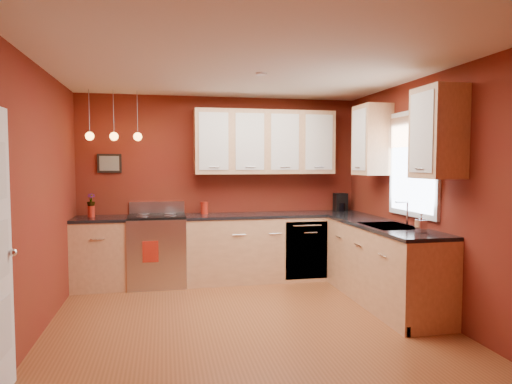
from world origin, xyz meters
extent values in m
plane|color=brown|center=(0.00, 0.00, 0.00)|extent=(4.20, 4.20, 0.00)
cube|color=silver|center=(0.00, 0.00, 2.60)|extent=(4.00, 4.20, 0.02)
cube|color=maroon|center=(0.00, 2.10, 1.30)|extent=(4.00, 0.02, 2.60)
cube|color=maroon|center=(0.00, -2.10, 1.30)|extent=(4.00, 0.02, 2.60)
cube|color=maroon|center=(-2.00, 0.00, 1.30)|extent=(0.02, 4.20, 2.60)
cube|color=maroon|center=(2.00, 0.00, 1.30)|extent=(0.02, 4.20, 2.60)
cube|color=#DEA977|center=(-1.65, 1.80, 0.45)|extent=(0.70, 0.60, 0.90)
cube|color=#DEA977|center=(0.73, 1.80, 0.45)|extent=(2.54, 0.60, 0.90)
cube|color=#DEA977|center=(1.70, 0.45, 0.45)|extent=(0.60, 2.10, 0.90)
cube|color=black|center=(-1.65, 1.80, 0.92)|extent=(0.70, 0.62, 0.04)
cube|color=black|center=(0.73, 1.80, 0.92)|extent=(2.54, 0.62, 0.04)
cube|color=black|center=(1.70, 0.45, 0.92)|extent=(0.62, 2.10, 0.04)
cube|color=#B8B8BD|center=(-0.92, 1.80, 0.46)|extent=(0.76, 0.64, 0.92)
cube|color=black|center=(-0.92, 1.50, 0.48)|extent=(0.55, 0.02, 0.32)
cylinder|color=#B8B8BD|center=(-0.92, 1.49, 0.72)|extent=(0.60, 0.02, 0.02)
cube|color=black|center=(-0.92, 1.80, 0.94)|extent=(0.76, 0.60, 0.03)
cylinder|color=gray|center=(-1.10, 1.66, 0.95)|extent=(0.16, 0.16, 0.01)
cylinder|color=gray|center=(-0.74, 1.66, 0.95)|extent=(0.16, 0.16, 0.01)
cylinder|color=gray|center=(-1.10, 1.94, 0.95)|extent=(0.16, 0.16, 0.01)
cylinder|color=gray|center=(-0.74, 1.94, 0.95)|extent=(0.16, 0.16, 0.01)
cube|color=#B8B8BD|center=(-0.92, 2.10, 1.03)|extent=(0.76, 0.04, 0.16)
cube|color=#B8B8BD|center=(1.10, 1.51, 0.45)|extent=(0.60, 0.02, 0.80)
cube|color=gray|center=(1.70, 0.30, 0.92)|extent=(0.50, 0.70, 0.05)
cube|color=black|center=(1.70, 0.47, 0.91)|extent=(0.42, 0.30, 0.02)
cube|color=black|center=(1.70, 0.13, 0.91)|extent=(0.42, 0.30, 0.02)
cylinder|color=silver|center=(1.92, 0.30, 1.08)|extent=(0.02, 0.02, 0.28)
cylinder|color=silver|center=(1.85, 0.30, 1.21)|extent=(0.16, 0.02, 0.02)
cube|color=white|center=(1.98, 0.30, 1.65)|extent=(0.04, 1.02, 1.22)
cube|color=white|center=(1.97, 0.30, 1.65)|extent=(0.01, 0.90, 1.10)
cube|color=#996A4C|center=(1.95, 0.30, 2.02)|extent=(0.02, 0.96, 0.36)
cube|color=silver|center=(-1.94, -1.02, 1.05)|extent=(0.00, 0.28, 0.40)
cube|color=silver|center=(-1.94, -1.02, 0.50)|extent=(0.00, 0.28, 0.40)
sphere|color=silver|center=(-1.91, -0.87, 1.00)|extent=(0.06, 0.06, 0.06)
cube|color=#DEA977|center=(0.60, 1.93, 1.95)|extent=(2.00, 0.35, 0.90)
cube|color=#DEA977|center=(1.82, 0.32, 1.95)|extent=(0.35, 1.95, 0.90)
cube|color=black|center=(-1.55, 2.08, 1.65)|extent=(0.32, 0.03, 0.26)
cylinder|color=gray|center=(-1.75, 1.75, 2.30)|extent=(0.01, 0.01, 0.60)
sphere|color=#FFA53F|center=(-1.75, 1.75, 2.00)|extent=(0.11, 0.11, 0.11)
cylinder|color=gray|center=(-1.45, 1.75, 2.30)|extent=(0.01, 0.01, 0.60)
sphere|color=#FFA53F|center=(-1.45, 1.75, 2.00)|extent=(0.11, 0.11, 0.11)
cylinder|color=gray|center=(-1.15, 1.75, 2.30)|extent=(0.01, 0.01, 0.60)
sphere|color=#FFA53F|center=(-1.15, 1.75, 2.00)|extent=(0.11, 0.11, 0.11)
cylinder|color=#A31F11|center=(-0.27, 1.94, 1.02)|extent=(0.10, 0.10, 0.15)
cylinder|color=#A31F11|center=(-0.27, 1.94, 1.10)|extent=(0.11, 0.11, 0.02)
cylinder|color=#A31F11|center=(-1.77, 1.85, 1.01)|extent=(0.09, 0.09, 0.15)
imported|color=#A31F11|center=(-1.77, 1.85, 1.16)|extent=(0.13, 0.13, 0.18)
cube|color=black|center=(1.77, 1.96, 1.07)|extent=(0.19, 0.16, 0.26)
cylinder|color=black|center=(1.77, 1.91, 1.00)|extent=(0.10, 0.10, 0.12)
imported|color=silver|center=(1.76, -0.25, 1.04)|extent=(0.10, 0.11, 0.20)
cube|color=#A31F11|center=(-1.00, 1.47, 0.52)|extent=(0.20, 0.01, 0.27)
camera|label=1|loc=(-0.82, -4.46, 1.65)|focal=32.00mm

